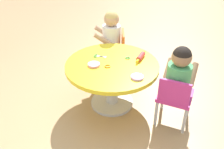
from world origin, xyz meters
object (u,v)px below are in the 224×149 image
child_chair_right (114,50)px  seated_child_left (179,73)px  craft_table (112,74)px  craft_scissors (98,56)px  seated_child_right (111,33)px  rolling_pin (141,56)px  child_chair_left (175,97)px

child_chair_right → seated_child_left: bearing=-163.9°
craft_table → craft_scissors: (0.18, 0.09, 0.11)m
seated_child_right → rolling_pin: size_ratio=2.69×
child_chair_left → seated_child_right: size_ratio=1.05×
seated_child_left → child_chair_left: bearing=140.4°
child_chair_right → child_chair_left: bearing=-165.7°
seated_child_left → craft_scissors: bearing=45.1°
child_chair_left → seated_child_left: seated_child_left is taller
craft_scissors → seated_child_left: bearing=-134.9°
craft_table → seated_child_left: 0.65m
child_chair_right → craft_scissors: size_ratio=3.81×
rolling_pin → seated_child_left: bearing=-156.0°
craft_table → craft_scissors: size_ratio=6.44×
seated_child_right → rolling_pin: (-0.59, -0.14, -0.03)m
craft_scissors → craft_table: bearing=-153.1°
seated_child_left → rolling_pin: size_ratio=2.69×
child_chair_left → seated_child_left: 0.23m
child_chair_left → child_chair_right: bearing=14.3°
rolling_pin → craft_scissors: 0.43m
child_chair_right → craft_scissors: (-0.42, 0.30, 0.18)m
seated_child_left → seated_child_right: (1.01, 0.33, 0.00)m
seated_child_left → craft_scissors: size_ratio=3.62×
seated_child_left → seated_child_right: same height
rolling_pin → craft_scissors: rolling_pin is taller
seated_child_left → seated_child_right: size_ratio=1.00×
craft_table → rolling_pin: bearing=-85.7°
seated_child_left → rolling_pin: (0.42, 0.19, -0.03)m
craft_table → seated_child_right: (0.61, -0.16, 0.16)m
craft_table → seated_child_left: (-0.40, -0.49, 0.16)m
seated_child_right → craft_scissors: bearing=149.1°
seated_child_left → child_chair_right: 1.07m
craft_table → rolling_pin: 0.33m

